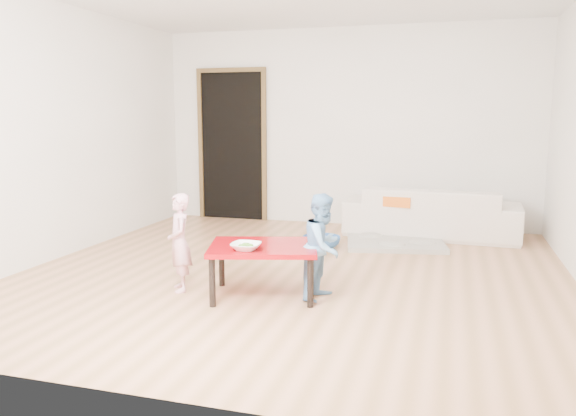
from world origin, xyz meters
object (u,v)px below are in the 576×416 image
at_px(sofa, 432,211).
at_px(basin, 321,242).
at_px(child_blue, 323,246).
at_px(child_pink, 180,243).
at_px(red_table, 263,270).
at_px(bowl, 246,246).

height_order(sofa, basin, sofa).
height_order(child_blue, basin, child_blue).
relative_size(child_pink, basin, 1.96).
relative_size(sofa, red_table, 2.41).
xyz_separation_m(red_table, child_pink, (-0.72, -0.06, 0.20)).
xyz_separation_m(sofa, red_table, (-1.23, -2.78, -0.09)).
height_order(bowl, child_blue, child_blue).
xyz_separation_m(sofa, basin, (-1.15, -1.02, -0.24)).
bearing_deg(child_pink, child_blue, 62.59).
xyz_separation_m(red_table, child_blue, (0.48, 0.09, 0.21)).
bearing_deg(red_table, child_blue, 10.29).
relative_size(bowl, child_blue, 0.27).
height_order(sofa, child_pink, child_pink).
bearing_deg(sofa, child_pink, 58.69).
bearing_deg(sofa, bowl, 69.64).
height_order(red_table, basin, red_table).
distance_m(child_pink, basin, 2.02).
distance_m(bowl, child_blue, 0.62).
distance_m(red_table, child_pink, 0.75).
relative_size(bowl, child_pink, 0.28).
bearing_deg(bowl, basin, 85.51).
bearing_deg(bowl, child_pink, 167.24).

